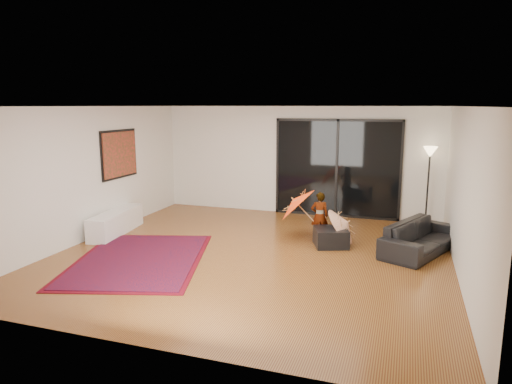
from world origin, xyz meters
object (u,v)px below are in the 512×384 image
at_px(sofa, 421,237).
at_px(child, 319,216).
at_px(media_console, 116,222).
at_px(ottoman, 331,237).

relative_size(sofa, child, 2.01).
distance_m(media_console, child, 4.35).
relative_size(media_console, ottoman, 2.81).
xyz_separation_m(ottoman, child, (-0.30, 0.38, 0.32)).
bearing_deg(sofa, media_console, 121.00).
height_order(media_console, child, child).
bearing_deg(child, media_console, -6.69).
relative_size(sofa, ottoman, 3.20).
distance_m(media_console, ottoman, 4.58).
height_order(sofa, ottoman, sofa).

